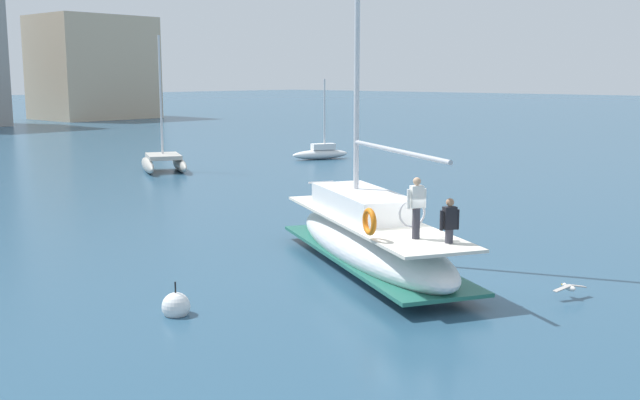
% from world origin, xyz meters
% --- Properties ---
extents(ground_plane, '(400.00, 400.00, 0.00)m').
position_xyz_m(ground_plane, '(0.00, 0.00, 0.00)').
color(ground_plane, '#284C66').
extents(main_sailboat, '(6.70, 9.58, 12.06)m').
position_xyz_m(main_sailboat, '(0.36, 1.92, 0.90)').
color(main_sailboat, white).
rests_on(main_sailboat, ground).
extents(moored_sloop_far, '(4.44, 5.42, 7.86)m').
position_xyz_m(moored_sloop_far, '(9.83, 24.87, 0.59)').
color(moored_sloop_far, '#B7B2A8').
rests_on(moored_sloop_far, ground).
extents(moored_cutter_left, '(4.01, 2.51, 5.33)m').
position_xyz_m(moored_cutter_left, '(20.85, 22.39, 0.45)').
color(moored_cutter_left, white).
rests_on(moored_cutter_left, ground).
extents(seagull, '(0.98, 0.53, 0.17)m').
position_xyz_m(seagull, '(1.32, -3.74, 0.29)').
color(seagull, silver).
rests_on(seagull, ground).
extents(mooring_buoy, '(0.67, 0.67, 0.94)m').
position_xyz_m(mooring_buoy, '(-6.15, 2.56, 0.20)').
color(mooring_buoy, silver).
rests_on(mooring_buoy, ground).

